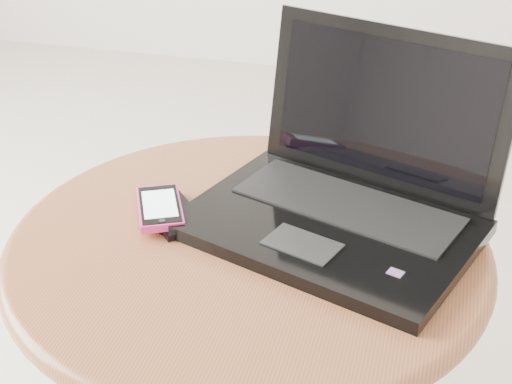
# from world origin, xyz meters

# --- Properties ---
(table) EXTENTS (0.62, 0.62, 0.49)m
(table) POSITION_xyz_m (0.07, 0.08, 0.38)
(table) COLOR #5D3316
(table) RESTS_ON ground
(laptop) EXTENTS (0.42, 0.38, 0.23)m
(laptop) POSITION_xyz_m (0.19, 0.15, 0.53)
(laptop) COLOR black
(laptop) RESTS_ON table
(phone_black) EXTENTS (0.12, 0.12, 0.01)m
(phone_black) POSITION_xyz_m (-0.03, 0.10, 0.49)
(phone_black) COLOR black
(phone_black) RESTS_ON table
(phone_pink) EXTENTS (0.09, 0.12, 0.01)m
(phone_pink) POSITION_xyz_m (-0.05, 0.09, 0.50)
(phone_pink) COLOR #DB2C86
(phone_pink) RESTS_ON phone_black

